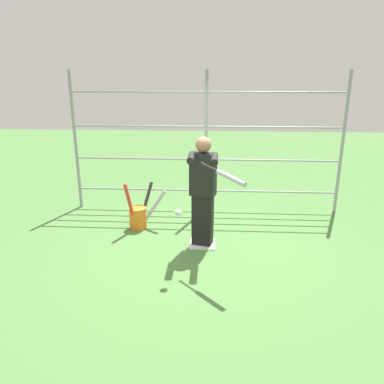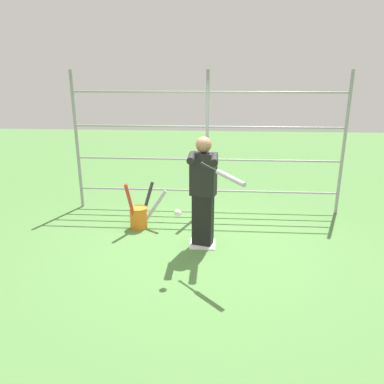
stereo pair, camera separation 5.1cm
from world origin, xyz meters
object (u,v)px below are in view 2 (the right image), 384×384
Objects in this scene: baseball_bat_swinging at (227,176)px; batter at (203,189)px; bat_bucket at (140,215)px; softball_in_flight at (178,213)px.

batter is at bearing -68.50° from baseball_bat_swinging.
batter is 1.97× the size of bat_bucket.
bat_bucket is (1.13, -0.63, -0.70)m from batter.
bat_bucket is (1.46, -1.46, -1.14)m from baseball_bat_swinging.
softball_in_flight is (0.29, 0.92, -0.04)m from batter.
softball_in_flight is 0.11× the size of bat_bucket.
batter is at bearing -107.31° from softball_in_flight.
softball_in_flight is 1.88m from bat_bucket.
baseball_bat_swinging is 0.79m from softball_in_flight.
softball_in_flight is at bearing 72.69° from batter.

